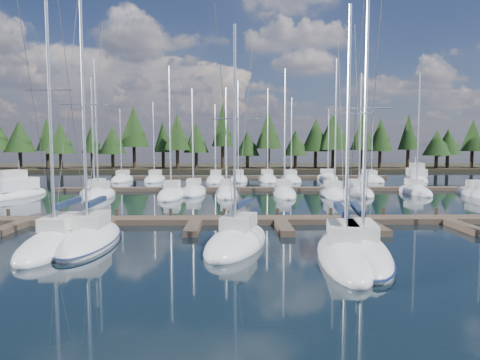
{
  "coord_description": "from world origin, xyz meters",
  "views": [
    {
      "loc": [
        -3.43,
        -12.65,
        5.63
      ],
      "look_at": [
        -2.76,
        22.0,
        2.79
      ],
      "focal_mm": 32.0,
      "sensor_mm": 36.0,
      "label": 1
    }
  ],
  "objects_px": {
    "front_sailboat_4": "(361,251)",
    "front_sailboat_0": "(58,242)",
    "front_sailboat_1": "(90,239)",
    "front_sailboat_3": "(344,253)",
    "front_sailboat_2": "(237,241)",
    "motor_yacht_right": "(416,177)",
    "motor_yacht_left": "(13,192)",
    "main_dock": "(280,221)"
  },
  "relations": [
    {
      "from": "main_dock",
      "to": "front_sailboat_3",
      "type": "xyz_separation_m",
      "value": [
        2.12,
        -9.33,
        0.08
      ]
    },
    {
      "from": "front_sailboat_3",
      "to": "motor_yacht_right",
      "type": "relative_size",
      "value": 1.35
    },
    {
      "from": "front_sailboat_0",
      "to": "main_dock",
      "type": "bearing_deg",
      "value": 26.68
    },
    {
      "from": "front_sailboat_3",
      "to": "motor_yacht_left",
      "type": "xyz_separation_m",
      "value": [
        -29.22,
        25.71,
        0.24
      ]
    },
    {
      "from": "front_sailboat_0",
      "to": "front_sailboat_2",
      "type": "relative_size",
      "value": 1.21
    },
    {
      "from": "front_sailboat_1",
      "to": "motor_yacht_right",
      "type": "bearing_deg",
      "value": 48.83
    },
    {
      "from": "front_sailboat_1",
      "to": "front_sailboat_3",
      "type": "height_order",
      "value": "front_sailboat_1"
    },
    {
      "from": "front_sailboat_4",
      "to": "front_sailboat_0",
      "type": "bearing_deg",
      "value": 171.6
    },
    {
      "from": "main_dock",
      "to": "motor_yacht_left",
      "type": "xyz_separation_m",
      "value": [
        -27.1,
        16.38,
        0.32
      ]
    },
    {
      "from": "motor_yacht_left",
      "to": "main_dock",
      "type": "bearing_deg",
      "value": -31.14
    },
    {
      "from": "front_sailboat_1",
      "to": "motor_yacht_left",
      "type": "distance_m",
      "value": 27.11
    },
    {
      "from": "front_sailboat_2",
      "to": "motor_yacht_right",
      "type": "distance_m",
      "value": 52.16
    },
    {
      "from": "front_sailboat_0",
      "to": "front_sailboat_1",
      "type": "distance_m",
      "value": 1.66
    },
    {
      "from": "front_sailboat_2",
      "to": "front_sailboat_0",
      "type": "bearing_deg",
      "value": 179.93
    },
    {
      "from": "front_sailboat_3",
      "to": "motor_yacht_left",
      "type": "bearing_deg",
      "value": 138.66
    },
    {
      "from": "front_sailboat_3",
      "to": "front_sailboat_1",
      "type": "bearing_deg",
      "value": 165.59
    },
    {
      "from": "front_sailboat_4",
      "to": "main_dock",
      "type": "bearing_deg",
      "value": 109.01
    },
    {
      "from": "main_dock",
      "to": "front_sailboat_2",
      "type": "distance_m",
      "value": 7.27
    },
    {
      "from": "front_sailboat_2",
      "to": "motor_yacht_left",
      "type": "xyz_separation_m",
      "value": [
        -23.96,
        22.94,
        0.24
      ]
    },
    {
      "from": "front_sailboat_4",
      "to": "motor_yacht_right",
      "type": "xyz_separation_m",
      "value": [
        22.7,
        45.78,
        0.22
      ]
    },
    {
      "from": "motor_yacht_left",
      "to": "front_sailboat_4",
      "type": "bearing_deg",
      "value": -39.98
    },
    {
      "from": "main_dock",
      "to": "front_sailboat_1",
      "type": "bearing_deg",
      "value": -153.23
    },
    {
      "from": "front_sailboat_2",
      "to": "front_sailboat_4",
      "type": "bearing_deg",
      "value": -20.85
    },
    {
      "from": "front_sailboat_3",
      "to": "motor_yacht_right",
      "type": "height_order",
      "value": "front_sailboat_3"
    },
    {
      "from": "motor_yacht_left",
      "to": "motor_yacht_right",
      "type": "distance_m",
      "value": 56.7
    },
    {
      "from": "front_sailboat_1",
      "to": "motor_yacht_left",
      "type": "xyz_separation_m",
      "value": [
        -15.56,
        22.2,
        0.24
      ]
    },
    {
      "from": "main_dock",
      "to": "motor_yacht_right",
      "type": "height_order",
      "value": "motor_yacht_right"
    },
    {
      "from": "front_sailboat_4",
      "to": "motor_yacht_left",
      "type": "relative_size",
      "value": 1.33
    },
    {
      "from": "front_sailboat_0",
      "to": "motor_yacht_left",
      "type": "relative_size",
      "value": 1.53
    },
    {
      "from": "front_sailboat_1",
      "to": "motor_yacht_left",
      "type": "height_order",
      "value": "front_sailboat_1"
    },
    {
      "from": "front_sailboat_3",
      "to": "front_sailboat_4",
      "type": "distance_m",
      "value": 1.04
    },
    {
      "from": "front_sailboat_0",
      "to": "front_sailboat_4",
      "type": "xyz_separation_m",
      "value": [
        16.11,
        -2.38,
        -0.02
      ]
    },
    {
      "from": "front_sailboat_2",
      "to": "motor_yacht_left",
      "type": "bearing_deg",
      "value": 136.25
    },
    {
      "from": "front_sailboat_0",
      "to": "front_sailboat_2",
      "type": "distance_m",
      "value": 9.89
    },
    {
      "from": "front_sailboat_0",
      "to": "motor_yacht_right",
      "type": "height_order",
      "value": "front_sailboat_0"
    },
    {
      "from": "main_dock",
      "to": "motor_yacht_right",
      "type": "bearing_deg",
      "value": 55.03
    },
    {
      "from": "front_sailboat_2",
      "to": "front_sailboat_4",
      "type": "relative_size",
      "value": 0.95
    },
    {
      "from": "front_sailboat_0",
      "to": "motor_yacht_left",
      "type": "xyz_separation_m",
      "value": [
        -14.07,
        22.92,
        0.22
      ]
    },
    {
      "from": "front_sailboat_2",
      "to": "front_sailboat_3",
      "type": "relative_size",
      "value": 0.99
    },
    {
      "from": "main_dock",
      "to": "front_sailboat_0",
      "type": "bearing_deg",
      "value": -153.32
    },
    {
      "from": "front_sailboat_2",
      "to": "front_sailboat_4",
      "type": "distance_m",
      "value": 6.66
    },
    {
      "from": "main_dock",
      "to": "front_sailboat_0",
      "type": "xyz_separation_m",
      "value": [
        -13.03,
        -6.55,
        0.1
      ]
    }
  ]
}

